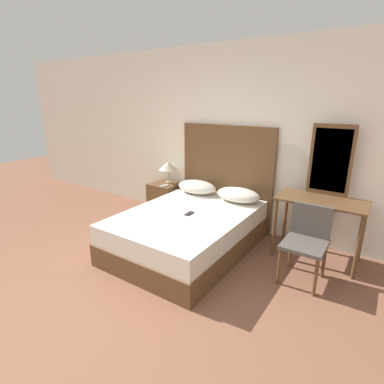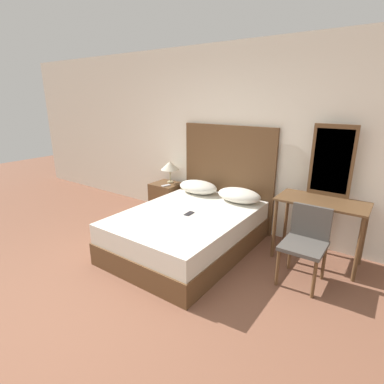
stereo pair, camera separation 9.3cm
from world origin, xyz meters
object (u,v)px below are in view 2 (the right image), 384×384
Objects in this scene: nightstand at (167,199)px; chair at (306,239)px; bed at (188,231)px; phone_on_bed at (189,213)px; phone_on_nightstand at (166,185)px; table_lamp at (170,166)px; vanity_desk at (321,211)px.

nightstand is 0.68× the size of chair.
chair is at bearing 7.25° from bed.
phone_on_bed is 1.22m from phone_on_nightstand.
nightstand reaches higher than phone_on_bed.
table_lamp reaches higher than nightstand.
table_lamp is 2.24× the size of phone_on_nightstand.
phone_on_nightstand is at bearing -51.64° from nightstand.
vanity_desk is at bearing 88.41° from chair.
phone_on_bed is 0.93× the size of phone_on_nightstand.
nightstand reaches higher than bed.
table_lamp is at bearing 175.68° from vanity_desk.
table_lamp is (-1.05, 0.91, 0.32)m from phone_on_bed.
chair reaches higher than bed.
table_lamp is at bearing 76.56° from nightstand.
phone_on_bed is 1.60m from vanity_desk.
nightstand is at bearing 142.49° from phone_on_bed.
chair is at bearing -15.62° from table_lamp.
table_lamp is (0.02, 0.09, 0.57)m from nightstand.
bed is 1.67m from vanity_desk.
bed is at bearing -35.86° from phone_on_nightstand.
table_lamp reaches higher than vanity_desk.
vanity_desk is at bearing 0.14° from phone_on_nightstand.
vanity_desk reaches higher than phone_on_nightstand.
phone_on_bed is (0.05, -0.04, 0.27)m from bed.
phone_on_bed is 1.38m from nightstand.
chair is (2.40, -0.50, -0.08)m from phone_on_nightstand.
vanity_desk reaches higher than phone_on_bed.
bed is at bearing -40.97° from table_lamp.
vanity_desk reaches higher than bed.
phone_on_bed is at bearing -35.94° from phone_on_nightstand.
vanity_desk is at bearing -2.32° from nightstand.
phone_on_nightstand reaches higher than bed.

